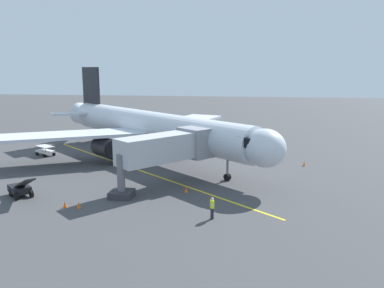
{
  "coord_description": "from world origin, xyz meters",
  "views": [
    {
      "loc": [
        -14.02,
        50.12,
        11.33
      ],
      "look_at": [
        -7.89,
        7.64,
        3.0
      ],
      "focal_mm": 36.64,
      "sensor_mm": 36.0,
      "label": 1
    }
  ],
  "objects_px": {
    "safety_cone_wing_port": "(186,189)",
    "airplane": "(149,127)",
    "belt_loader_starboard_side": "(20,189)",
    "jet_bridge": "(171,148)",
    "ground_crew_marshaller": "(212,208)",
    "safety_cone_wing_starboard": "(304,164)",
    "baggage_cart_near_nose": "(45,151)",
    "safety_cone_nose_left": "(79,205)",
    "safety_cone_nose_right": "(65,204)"
  },
  "relations": [
    {
      "from": "safety_cone_wing_starboard",
      "to": "belt_loader_starboard_side",
      "type": "bearing_deg",
      "value": 29.41
    },
    {
      "from": "safety_cone_nose_right",
      "to": "belt_loader_starboard_side",
      "type": "bearing_deg",
      "value": -22.43
    },
    {
      "from": "baggage_cart_near_nose",
      "to": "safety_cone_nose_left",
      "type": "height_order",
      "value": "baggage_cart_near_nose"
    },
    {
      "from": "safety_cone_nose_right",
      "to": "safety_cone_wing_port",
      "type": "relative_size",
      "value": 1.0
    },
    {
      "from": "jet_bridge",
      "to": "safety_cone_wing_starboard",
      "type": "distance_m",
      "value": 17.42
    },
    {
      "from": "belt_loader_starboard_side",
      "to": "safety_cone_wing_starboard",
      "type": "relative_size",
      "value": 7.66
    },
    {
      "from": "airplane",
      "to": "jet_bridge",
      "type": "relative_size",
      "value": 3.38
    },
    {
      "from": "ground_crew_marshaller",
      "to": "belt_loader_starboard_side",
      "type": "bearing_deg",
      "value": -9.43
    },
    {
      "from": "airplane",
      "to": "jet_bridge",
      "type": "xyz_separation_m",
      "value": [
        -5.09,
        11.41,
        -0.24
      ]
    },
    {
      "from": "safety_cone_wing_port",
      "to": "airplane",
      "type": "bearing_deg",
      "value": -62.78
    },
    {
      "from": "safety_cone_nose_left",
      "to": "safety_cone_nose_right",
      "type": "distance_m",
      "value": 1.18
    },
    {
      "from": "baggage_cart_near_nose",
      "to": "belt_loader_starboard_side",
      "type": "distance_m",
      "value": 17.22
    },
    {
      "from": "airplane",
      "to": "safety_cone_wing_port",
      "type": "relative_size",
      "value": 61.2
    },
    {
      "from": "belt_loader_starboard_side",
      "to": "safety_cone_wing_port",
      "type": "xyz_separation_m",
      "value": [
        -14.53,
        -3.3,
        -0.44
      ]
    },
    {
      "from": "ground_crew_marshaller",
      "to": "baggage_cart_near_nose",
      "type": "distance_m",
      "value": 30.44
    },
    {
      "from": "safety_cone_nose_left",
      "to": "safety_cone_nose_right",
      "type": "xyz_separation_m",
      "value": [
        1.18,
        0.03,
        0.0
      ]
    },
    {
      "from": "ground_crew_marshaller",
      "to": "safety_cone_nose_right",
      "type": "bearing_deg",
      "value": -3.45
    },
    {
      "from": "safety_cone_nose_left",
      "to": "safety_cone_wing_port",
      "type": "xyz_separation_m",
      "value": [
        -8.09,
        -5.45,
        0.0
      ]
    },
    {
      "from": "baggage_cart_near_nose",
      "to": "jet_bridge",
      "type": "bearing_deg",
      "value": 150.64
    },
    {
      "from": "belt_loader_starboard_side",
      "to": "jet_bridge",
      "type": "bearing_deg",
      "value": -157.28
    },
    {
      "from": "baggage_cart_near_nose",
      "to": "belt_loader_starboard_side",
      "type": "bearing_deg",
      "value": 111.49
    },
    {
      "from": "safety_cone_wing_starboard",
      "to": "jet_bridge",
      "type": "bearing_deg",
      "value": 34.81
    },
    {
      "from": "jet_bridge",
      "to": "belt_loader_starboard_side",
      "type": "height_order",
      "value": "jet_bridge"
    },
    {
      "from": "safety_cone_nose_right",
      "to": "safety_cone_wing_port",
      "type": "height_order",
      "value": "same"
    },
    {
      "from": "jet_bridge",
      "to": "ground_crew_marshaller",
      "type": "distance_m",
      "value": 9.96
    },
    {
      "from": "safety_cone_nose_right",
      "to": "jet_bridge",
      "type": "bearing_deg",
      "value": -134.85
    },
    {
      "from": "airplane",
      "to": "safety_cone_wing_starboard",
      "type": "bearing_deg",
      "value": 175.03
    },
    {
      "from": "airplane",
      "to": "safety_cone_nose_right",
      "type": "bearing_deg",
      "value": 82.87
    },
    {
      "from": "safety_cone_nose_right",
      "to": "airplane",
      "type": "bearing_deg",
      "value": -97.13
    },
    {
      "from": "safety_cone_nose_left",
      "to": "safety_cone_wing_starboard",
      "type": "relative_size",
      "value": 1.0
    },
    {
      "from": "airplane",
      "to": "safety_cone_wing_port",
      "type": "distance_m",
      "value": 15.56
    },
    {
      "from": "jet_bridge",
      "to": "ground_crew_marshaller",
      "type": "relative_size",
      "value": 5.82
    },
    {
      "from": "jet_bridge",
      "to": "ground_crew_marshaller",
      "type": "bearing_deg",
      "value": 120.29
    },
    {
      "from": "belt_loader_starboard_side",
      "to": "safety_cone_wing_starboard",
      "type": "bearing_deg",
      "value": -150.59
    },
    {
      "from": "ground_crew_marshaller",
      "to": "safety_cone_wing_port",
      "type": "height_order",
      "value": "ground_crew_marshaller"
    },
    {
      "from": "airplane",
      "to": "safety_cone_nose_right",
      "type": "height_order",
      "value": "airplane"
    },
    {
      "from": "belt_loader_starboard_side",
      "to": "safety_cone_wing_port",
      "type": "bearing_deg",
      "value": -167.2
    },
    {
      "from": "baggage_cart_near_nose",
      "to": "safety_cone_wing_port",
      "type": "bearing_deg",
      "value": 148.59
    },
    {
      "from": "safety_cone_wing_port",
      "to": "jet_bridge",
      "type": "bearing_deg",
      "value": -48.1
    },
    {
      "from": "ground_crew_marshaller",
      "to": "safety_cone_wing_port",
      "type": "distance_m",
      "value": 6.93
    },
    {
      "from": "belt_loader_starboard_side",
      "to": "safety_cone_nose_right",
      "type": "bearing_deg",
      "value": 157.57
    },
    {
      "from": "baggage_cart_near_nose",
      "to": "safety_cone_nose_right",
      "type": "distance_m",
      "value": 21.56
    },
    {
      "from": "safety_cone_nose_right",
      "to": "baggage_cart_near_nose",
      "type": "bearing_deg",
      "value": -57.56
    },
    {
      "from": "safety_cone_wing_starboard",
      "to": "baggage_cart_near_nose",
      "type": "bearing_deg",
      "value": -1.66
    },
    {
      "from": "safety_cone_nose_left",
      "to": "safety_cone_wing_port",
      "type": "distance_m",
      "value": 9.75
    },
    {
      "from": "jet_bridge",
      "to": "safety_cone_nose_left",
      "type": "height_order",
      "value": "jet_bridge"
    },
    {
      "from": "baggage_cart_near_nose",
      "to": "belt_loader_starboard_side",
      "type": "relative_size",
      "value": 0.7
    },
    {
      "from": "belt_loader_starboard_side",
      "to": "safety_cone_nose_left",
      "type": "bearing_deg",
      "value": 161.58
    },
    {
      "from": "belt_loader_starboard_side",
      "to": "safety_cone_nose_left",
      "type": "height_order",
      "value": "belt_loader_starboard_side"
    },
    {
      "from": "jet_bridge",
      "to": "safety_cone_wing_starboard",
      "type": "relative_size",
      "value": 18.09
    }
  ]
}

